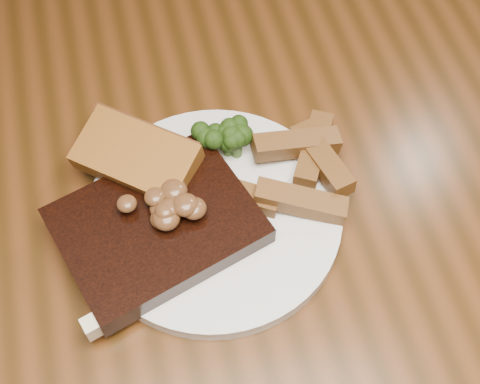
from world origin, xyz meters
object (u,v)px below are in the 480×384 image
object	(u,v)px
steak	(157,226)
garlic_bread	(139,168)
dining_table	(244,260)
chair_far	(143,30)
plate	(214,216)
potato_wedges	(280,185)

from	to	relation	value
steak	garlic_bread	size ratio (longest dim) A/B	1.54
dining_table	steak	world-z (taller)	steak
chair_far	garlic_bread	bearing A→B (deg)	90.86
plate	dining_table	bearing A→B (deg)	-15.31
garlic_bread	potato_wedges	bearing A→B (deg)	17.71
plate	potato_wedges	world-z (taller)	potato_wedges
garlic_bread	potato_wedges	size ratio (longest dim) A/B	1.00
dining_table	potato_wedges	distance (m)	0.12
chair_far	plate	distance (m)	0.67
chair_far	plate	bearing A→B (deg)	97.49
dining_table	garlic_bread	size ratio (longest dim) A/B	13.77
chair_far	steak	distance (m)	0.68
dining_table	plate	distance (m)	0.10
dining_table	garlic_bread	world-z (taller)	garlic_bread
steak	dining_table	bearing A→B (deg)	-17.00
dining_table	chair_far	bearing A→B (deg)	93.75
dining_table	potato_wedges	world-z (taller)	potato_wedges
dining_table	steak	distance (m)	0.15
dining_table	plate	bearing A→B (deg)	164.69
chair_far	potato_wedges	xyz separation A→B (m)	(0.08, -0.58, 0.33)
garlic_bread	potato_wedges	distance (m)	0.14
dining_table	garlic_bread	bearing A→B (deg)	142.96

